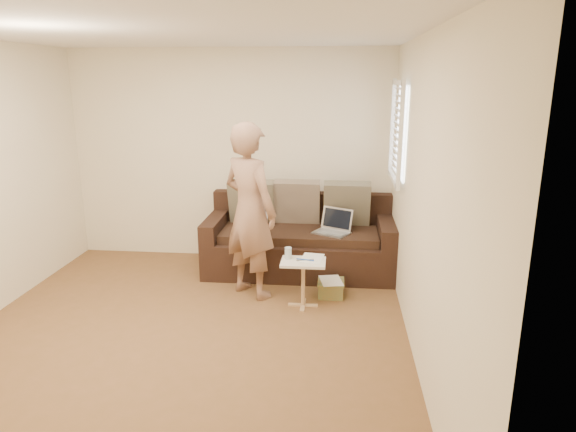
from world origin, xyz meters
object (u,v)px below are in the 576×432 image
at_px(laptop_silver, 331,234).
at_px(sofa, 299,237).
at_px(drinking_glass, 288,253).
at_px(striped_box, 331,288).
at_px(person, 250,211).
at_px(side_table, 303,284).
at_px(laptop_white, 254,229).

bearing_deg(laptop_silver, sofa, -172.57).
height_order(drinking_glass, striped_box, drinking_glass).
distance_m(person, side_table, 0.92).
bearing_deg(laptop_white, laptop_silver, -14.14).
height_order(laptop_white, person, person).
bearing_deg(laptop_silver, striped_box, -60.68).
distance_m(sofa, laptop_silver, 0.41).
bearing_deg(drinking_glass, side_table, -16.78).
bearing_deg(laptop_white, side_table, -63.87).
distance_m(laptop_silver, drinking_glass, 0.90).
distance_m(side_table, striped_box, 0.42).
xyz_separation_m(person, drinking_glass, (0.42, -0.21, -0.37)).
xyz_separation_m(laptop_silver, side_table, (-0.26, -0.84, -0.28)).
xyz_separation_m(laptop_silver, drinking_glass, (-0.42, -0.80, 0.03)).
height_order(side_table, striped_box, side_table).
distance_m(laptop_white, side_table, 1.17).
bearing_deg(side_table, drinking_glass, 163.22).
distance_m(sofa, side_table, 1.01).
xyz_separation_m(sofa, drinking_glass, (-0.04, -0.94, 0.12)).
distance_m(laptop_silver, striped_box, 0.71).
relative_size(sofa, drinking_glass, 18.33).
relative_size(laptop_white, side_table, 0.65).
height_order(person, side_table, person).
distance_m(laptop_white, striped_box, 1.21).
xyz_separation_m(sofa, side_table, (0.11, -0.98, -0.18)).
relative_size(sofa, laptop_white, 6.91).
height_order(laptop_silver, drinking_glass, laptop_silver).
relative_size(side_table, drinking_glass, 4.06).
relative_size(person, striped_box, 6.60).
bearing_deg(sofa, side_table, -83.44).
distance_m(laptop_white, drinking_glass, 1.01).
bearing_deg(striped_box, drinking_glass, -152.10).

